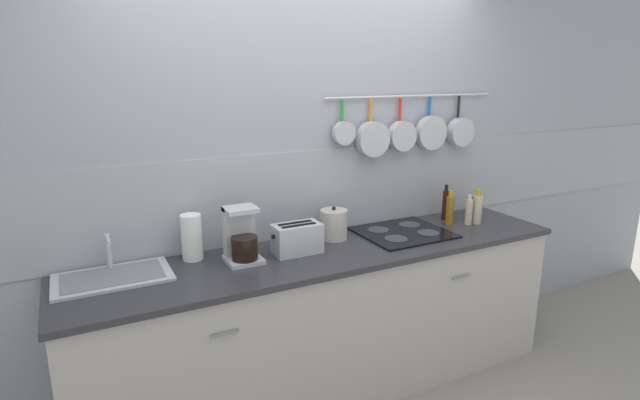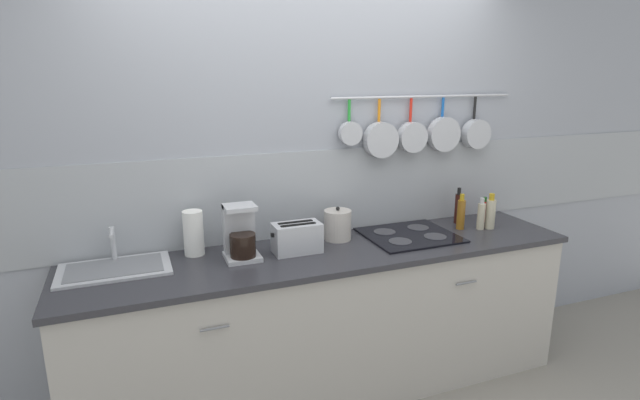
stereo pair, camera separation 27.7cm
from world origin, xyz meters
name	(u,v)px [view 1 (the left image)]	position (x,y,z in m)	size (l,w,h in m)	color
ground_plane	(329,387)	(0.00, 0.00, 0.00)	(12.00, 12.00, 0.00)	gray
wall_back	(304,176)	(0.01, 0.36, 1.28)	(7.20, 0.16, 2.60)	#999EA8
cabinet_base	(330,324)	(0.00, 0.00, 0.44)	(2.91, 0.61, 0.88)	#B7B2A8
countertop	(330,253)	(0.00, 0.00, 0.89)	(2.95, 0.63, 0.03)	#2D2D33
sink_basin	(113,276)	(-1.16, 0.14, 0.93)	(0.56, 0.34, 0.20)	#B7BABF
paper_towel_roll	(192,237)	(-0.74, 0.22, 1.04)	(0.11, 0.11, 0.25)	white
coffee_maker	(242,239)	(-0.50, 0.08, 1.03)	(0.19, 0.19, 0.30)	#B7BABF
toaster	(297,239)	(-0.19, 0.05, 1.00)	(0.29, 0.15, 0.17)	#B7BABF
kettle	(334,224)	(0.12, 0.17, 1.00)	(0.17, 0.17, 0.21)	beige
cooktop	(403,232)	(0.56, 0.06, 0.92)	(0.55, 0.49, 0.01)	black
bottle_vinegar	(450,210)	(0.94, 0.07, 1.01)	(0.05, 0.05, 0.23)	#8C5919
bottle_cooking_wine	(445,204)	(1.00, 0.18, 1.02)	(0.04, 0.04, 0.25)	#33140F
bottle_sesame_oil	(469,211)	(1.06, 0.01, 1.00)	(0.05, 0.05, 0.21)	#BFB799
bottle_olive_oil	(477,209)	(1.13, 0.01, 1.01)	(0.06, 0.06, 0.23)	#BFB799
bottle_hot_sauce	(469,206)	(1.20, 0.15, 0.99)	(0.05, 0.05, 0.17)	red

